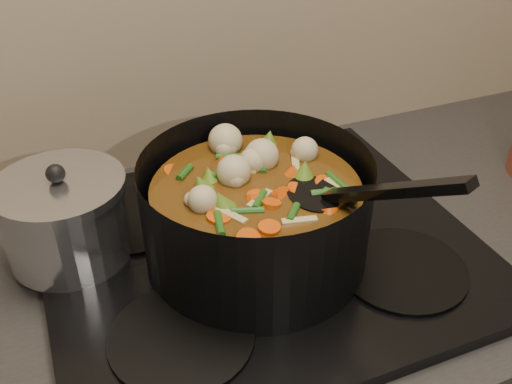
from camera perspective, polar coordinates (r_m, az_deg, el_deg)
name	(u,v)px	position (r m, az deg, el deg)	size (l,w,h in m)	color
stovetop	(261,248)	(0.86, 0.49, -5.63)	(0.62, 0.54, 0.03)	black
stockpot	(256,214)	(0.79, 0.05, -2.21)	(0.36, 0.42, 0.23)	black
saucepan	(66,218)	(0.84, -18.49, -2.44)	(0.18, 0.18, 0.15)	silver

